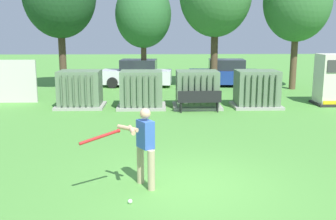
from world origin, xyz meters
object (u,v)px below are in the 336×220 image
generator_enclosure (333,80)px  batter (143,144)px  transformer_mid_east (197,90)px  park_bench (199,100)px  parked_car_leftmost (137,74)px  transformer_west (80,90)px  sports_ball (130,201)px  transformer_mid_west (141,90)px  transformer_east (257,89)px  parked_car_left_of_center (224,74)px

generator_enclosure → batter: (-8.34, -9.51, -0.16)m
transformer_mid_east → park_bench: transformer_mid_east is taller
transformer_mid_east → parked_car_leftmost: 7.41m
transformer_west → park_bench: 5.29m
parked_car_leftmost → transformer_west: bearing=-108.4°
sports_ball → generator_enclosure: bearing=50.4°
transformer_west → parked_car_leftmost: same height
park_bench → transformer_mid_west: bearing=155.7°
transformer_mid_west → park_bench: 2.67m
transformer_mid_east → transformer_mid_west: bearing=179.3°
transformer_east → transformer_mid_east: bearing=-179.1°
transformer_east → parked_car_left_of_center: (-0.27, 6.73, -0.04)m
transformer_west → sports_ball: (2.80, -10.08, -0.74)m
transformer_mid_west → batter: size_ratio=1.21×
transformer_mid_west → transformer_east: (5.07, 0.01, 0.00)m
generator_enclosure → parked_car_leftmost: 11.15m
transformer_mid_west → transformer_mid_east: bearing=-0.7°
transformer_mid_east → parked_car_leftmost: same height
transformer_west → transformer_east: (7.77, -0.17, 0.00)m
transformer_west → sports_ball: transformer_west is taller
transformer_mid_west → batter: 9.04m
batter → parked_car_leftmost: bearing=93.0°
transformer_mid_east → generator_enclosure: size_ratio=0.91×
batter → sports_ball: bearing=-105.9°
transformer_west → parked_car_left_of_center: size_ratio=0.49×
transformer_east → parked_car_left_of_center: same height
transformer_mid_west → batter: bearing=-87.8°
transformer_mid_west → sports_ball: bearing=-89.4°
transformer_west → parked_car_left_of_center: 9.96m
sports_ball → transformer_mid_west: bearing=90.6°
batter → parked_car_leftmost: batter is taller
park_bench → parked_car_left_of_center: (2.38, 7.83, 0.22)m
transformer_mid_east → park_bench: (-0.01, -1.06, -0.25)m
generator_enclosure → park_bench: 6.49m
batter → transformer_mid_west: bearing=92.2°
park_bench → batter: bearing=-104.7°
transformer_west → park_bench: transformer_west is taller
parked_car_leftmost → park_bench: bearing=-69.6°
transformer_east → transformer_mid_west: bearing=-179.9°
transformer_mid_west → generator_enclosure: size_ratio=0.91×
transformer_mid_west → park_bench: size_ratio=1.16×
transformer_mid_west → parked_car_left_of_center: 8.27m
transformer_east → park_bench: size_ratio=1.16×
transformer_mid_west → transformer_mid_east: 2.43m
parked_car_left_of_center → park_bench: bearing=-106.9°
transformer_mid_east → batter: 9.24m
transformer_mid_west → batter: batter is taller
sports_ball → parked_car_leftmost: (-0.60, 16.67, 0.71)m
parked_car_left_of_center → batter: bearing=-105.8°
transformer_east → sports_ball: size_ratio=23.33×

